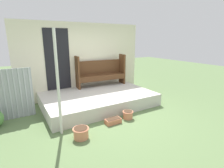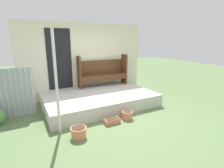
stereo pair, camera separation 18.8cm
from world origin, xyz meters
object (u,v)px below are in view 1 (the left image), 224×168
(bench, at_px, (101,71))
(planter_box_rect, at_px, (113,121))
(flower_pot_left, at_px, (81,133))
(support_post, at_px, (58,84))
(flower_pot_middle, at_px, (128,114))

(bench, height_order, planter_box_rect, bench)
(bench, relative_size, flower_pot_left, 5.20)
(support_post, xyz_separation_m, bench, (2.03, 2.03, -0.22))
(support_post, height_order, bench, support_post)
(support_post, bearing_deg, planter_box_rect, -8.00)
(bench, distance_m, flower_pot_left, 3.09)
(flower_pot_left, relative_size, flower_pot_middle, 1.22)
(flower_pot_left, bearing_deg, bench, 54.77)
(support_post, bearing_deg, flower_pot_left, -52.98)
(flower_pot_left, bearing_deg, planter_box_rect, 13.94)
(flower_pot_middle, relative_size, planter_box_rect, 0.74)
(flower_pot_left, bearing_deg, flower_pot_middle, 10.80)
(support_post, xyz_separation_m, planter_box_rect, (1.23, -0.17, -1.07))
(flower_pot_left, relative_size, planter_box_rect, 0.90)
(flower_pot_left, height_order, flower_pot_middle, flower_pot_left)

